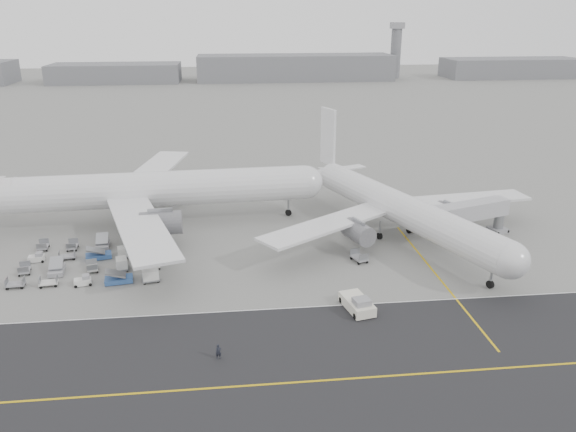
{
  "coord_description": "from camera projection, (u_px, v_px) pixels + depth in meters",
  "views": [
    {
      "loc": [
        -0.23,
        -67.14,
        36.77
      ],
      "look_at": [
        8.53,
        12.0,
        7.76
      ],
      "focal_mm": 35.0,
      "sensor_mm": 36.0,
      "label": 1
    }
  ],
  "objects": [
    {
      "name": "ground",
      "position": [
        235.0,
        303.0,
        75.31
      ],
      "size": [
        700.0,
        700.0,
        0.0
      ],
      "primitive_type": "plane",
      "color": "gray",
      "rests_on": "ground"
    },
    {
      "name": "taxiway",
      "position": [
        286.0,
        383.0,
        59.04
      ],
      "size": [
        220.0,
        59.0,
        0.03
      ],
      "color": "#262729",
      "rests_on": "ground"
    },
    {
      "name": "horizon_buildings",
      "position": [
        278.0,
        80.0,
        321.23
      ],
      "size": [
        520.0,
        28.0,
        28.0
      ],
      "primitive_type": null,
      "color": "slate",
      "rests_on": "ground"
    },
    {
      "name": "control_tower",
      "position": [
        396.0,
        49.0,
        327.57
      ],
      "size": [
        7.0,
        7.0,
        31.25
      ],
      "color": "slate",
      "rests_on": "ground"
    },
    {
      "name": "airliner_a",
      "position": [
        147.0,
        190.0,
        101.54
      ],
      "size": [
        65.56,
        64.72,
        22.6
      ],
      "rotation": [
        0.0,
        0.0,
        1.62
      ],
      "color": "white",
      "rests_on": "ground"
    },
    {
      "name": "airliner_b",
      "position": [
        397.0,
        207.0,
        95.74
      ],
      "size": [
        51.2,
        52.14,
        18.84
      ],
      "rotation": [
        0.0,
        0.0,
        0.36
      ],
      "color": "white",
      "rests_on": "ground"
    },
    {
      "name": "pushback_tug",
      "position": [
        358.0,
        304.0,
        73.24
      ],
      "size": [
        3.99,
        7.86,
        2.21
      ],
      "rotation": [
        0.0,
        0.0,
        0.21
      ],
      "color": "silver",
      "rests_on": "ground"
    },
    {
      "name": "jet_bridge",
      "position": [
        468.0,
        213.0,
        95.39
      ],
      "size": [
        17.41,
        8.44,
        6.56
      ],
      "rotation": [
        0.0,
        0.0,
        0.32
      ],
      "color": "gray",
      "rests_on": "ground"
    },
    {
      "name": "gse_cluster",
      "position": [
        94.0,
        265.0,
        86.73
      ],
      "size": [
        29.1,
        24.46,
        1.95
      ],
      "primitive_type": null,
      "rotation": [
        0.0,
        0.0,
        0.14
      ],
      "color": "gray",
      "rests_on": "ground"
    },
    {
      "name": "stray_dolly",
      "position": [
        359.0,
        261.0,
        87.92
      ],
      "size": [
        2.6,
        3.28,
        1.76
      ],
      "primitive_type": null,
      "rotation": [
        0.0,
        0.0,
        0.34
      ],
      "color": "silver",
      "rests_on": "ground"
    },
    {
      "name": "ground_crew_a",
      "position": [
        219.0,
        352.0,
        62.89
      ],
      "size": [
        0.72,
        0.53,
        1.82
      ],
      "primitive_type": "imported",
      "rotation": [
        0.0,
        0.0,
        0.15
      ],
      "color": "black",
      "rests_on": "ground"
    }
  ]
}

